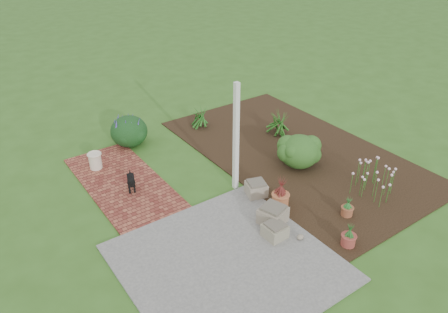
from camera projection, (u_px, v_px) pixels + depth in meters
ground at (227, 194)px, 9.63m from camera, size 80.00×80.00×0.00m
concrete_patio at (227, 262)px, 7.75m from camera, size 3.50×3.50×0.04m
brick_path at (123, 182)px, 10.01m from camera, size 1.60×3.50×0.04m
garden_bed at (295, 152)px, 11.22m from camera, size 4.00×7.00×0.03m
veranda_post at (236, 138)px, 9.22m from camera, size 0.10×0.10×2.50m
stone_trough_near at (275, 231)px, 8.26m from camera, size 0.41×0.41×0.26m
stone_trough_mid at (273, 215)px, 8.64m from camera, size 0.60×0.60×0.32m
stone_trough_far at (256, 189)px, 9.48m from camera, size 0.52×0.52×0.28m
black_dog at (131, 181)px, 9.53m from camera, size 0.28×0.51×0.45m
cream_ceramic_urn at (95, 161)px, 10.41m from camera, size 0.38×0.38×0.39m
evergreen_shrub at (299, 151)px, 10.44m from camera, size 1.23×1.23×0.81m
agapanthus_clump_back at (279, 121)px, 11.92m from camera, size 1.05×1.05×0.78m
agapanthus_clump_front at (200, 115)px, 12.34m from camera, size 1.00×1.00×0.71m
pink_flower_patch at (376, 179)px, 9.48m from camera, size 1.36×1.36×0.68m
terracotta_pot_bronze at (280, 200)px, 9.14m from camera, size 0.36×0.36×0.29m
terracotta_pot_small_left at (347, 211)px, 8.88m from camera, size 0.25×0.25×0.19m
terracotta_pot_small_right at (348, 240)px, 8.09m from camera, size 0.34×0.34×0.22m
purple_flowering_bush at (129, 130)px, 11.44m from camera, size 1.21×1.21×0.82m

